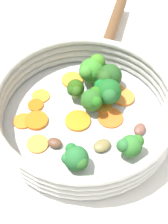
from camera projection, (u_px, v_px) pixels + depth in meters
name	position (u px, v px, depth m)	size (l,w,h in m)	color
ground_plane	(84.00, 123.00, 0.57)	(4.00, 4.00, 0.00)	white
skillet	(84.00, 120.00, 0.56)	(0.30, 0.30, 0.02)	#B2B5B7
skillet_rim_wall	(84.00, 107.00, 0.53)	(0.32, 0.32, 0.06)	#B5B5B0
skillet_handle	(113.00, 26.00, 0.70)	(0.03, 0.03, 0.21)	brown
skillet_rivet_left	(120.00, 67.00, 0.63)	(0.01, 0.01, 0.01)	#B7B2B2
skillet_rivet_right	(83.00, 61.00, 0.64)	(0.01, 0.01, 0.01)	#B3B5B8
carrot_slice_0	(78.00, 121.00, 0.55)	(0.04, 0.04, 0.01)	orange
carrot_slice_1	(36.00, 120.00, 0.55)	(0.04, 0.04, 0.01)	orange
carrot_slice_2	(36.00, 105.00, 0.57)	(0.03, 0.03, 0.00)	#D95C10
carrot_slice_3	(123.00, 97.00, 0.58)	(0.04, 0.04, 0.01)	orange
carrot_slice_4	(129.00, 146.00, 0.52)	(0.03, 0.03, 0.00)	orange
carrot_slice_5	(110.00, 119.00, 0.55)	(0.05, 0.05, 0.00)	orange
carrot_slice_6	(23.00, 121.00, 0.55)	(0.03, 0.03, 0.00)	orange
carrot_slice_7	(41.00, 96.00, 0.59)	(0.03, 0.03, 0.00)	orange
carrot_slice_8	(114.00, 92.00, 0.59)	(0.05, 0.05, 0.00)	orange
carrot_slice_9	(104.00, 107.00, 0.57)	(0.03, 0.03, 0.00)	orange
carrot_slice_10	(38.00, 144.00, 0.52)	(0.04, 0.04, 0.00)	orange
carrot_slice_11	(72.00, 80.00, 0.61)	(0.04, 0.04, 0.01)	orange
broccoli_floret_0	(93.00, 99.00, 0.54)	(0.04, 0.05, 0.05)	#8BA66C
broccoli_floret_1	(76.00, 158.00, 0.48)	(0.05, 0.04, 0.04)	#7EA152
broccoli_floret_2	(108.00, 77.00, 0.58)	(0.05, 0.05, 0.05)	#629254
broccoli_floret_3	(92.00, 69.00, 0.58)	(0.05, 0.06, 0.06)	#8DA76F
broccoli_floret_4	(108.00, 92.00, 0.55)	(0.05, 0.05, 0.05)	#5C8648
broccoli_floret_5	(130.00, 146.00, 0.49)	(0.04, 0.04, 0.04)	#609153
broccoli_floret_6	(75.00, 89.00, 0.57)	(0.03, 0.04, 0.04)	#89B75F
mushroom_piece_0	(140.00, 129.00, 0.53)	(0.03, 0.02, 0.01)	brown
mushroom_piece_1	(55.00, 143.00, 0.51)	(0.02, 0.02, 0.01)	brown
mushroom_piece_2	(102.00, 146.00, 0.51)	(0.03, 0.02, 0.01)	olive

